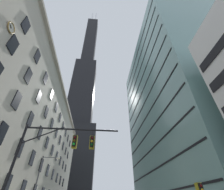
% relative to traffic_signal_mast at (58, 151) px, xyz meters
% --- Properties ---
extents(station_building, '(17.80, 64.93, 27.88)m').
position_rel_traffic_signal_mast_xyz_m(station_building, '(-15.69, 22.01, 8.45)').
color(station_building, beige).
rests_on(station_building, ground).
extents(dark_skyscraper, '(26.68, 26.68, 221.37)m').
position_rel_traffic_signal_mast_xyz_m(dark_skyscraper, '(-11.72, 89.45, 59.51)').
color(dark_skyscraper, black).
rests_on(dark_skyscraper, ground).
extents(glass_office_midrise, '(19.42, 37.29, 48.11)m').
position_rel_traffic_signal_mast_xyz_m(glass_office_midrise, '(24.52, 20.29, 18.59)').
color(glass_office_midrise, gray).
rests_on(glass_office_midrise, ground).
extents(traffic_signal_mast, '(8.05, 0.63, 7.46)m').
position_rel_traffic_signal_mast_xyz_m(traffic_signal_mast, '(0.00, 0.00, 0.00)').
color(traffic_signal_mast, black).
rests_on(traffic_signal_mast, sidewalk_left).
extents(street_lamppost, '(2.48, 0.32, 7.69)m').
position_rel_traffic_signal_mast_xyz_m(street_lamppost, '(-4.25, 10.92, -0.73)').
color(street_lamppost, '#47474C').
rests_on(street_lamppost, sidewalk_left).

